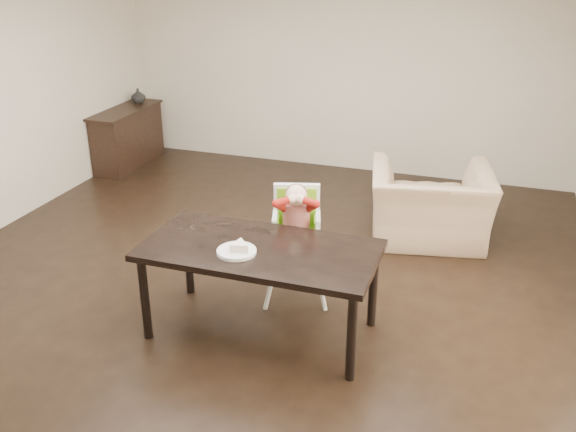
% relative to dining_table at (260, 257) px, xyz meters
% --- Properties ---
extents(ground, '(7.00, 7.00, 0.00)m').
position_rel_dining_table_xyz_m(ground, '(-0.39, 0.57, -0.67)').
color(ground, black).
rests_on(ground, ground).
extents(room_walls, '(6.02, 7.02, 2.71)m').
position_rel_dining_table_xyz_m(room_walls, '(-0.39, 0.57, 1.18)').
color(room_walls, beige).
rests_on(room_walls, ground).
extents(dining_table, '(1.80, 0.90, 0.75)m').
position_rel_dining_table_xyz_m(dining_table, '(0.00, 0.00, 0.00)').
color(dining_table, black).
rests_on(dining_table, ground).
extents(high_chair, '(0.54, 0.54, 1.04)m').
position_rel_dining_table_xyz_m(high_chair, '(0.08, 0.66, 0.07)').
color(high_chair, white).
rests_on(high_chair, ground).
extents(plate, '(0.35, 0.35, 0.09)m').
position_rel_dining_table_xyz_m(plate, '(-0.12, -0.14, 0.11)').
color(plate, white).
rests_on(plate, dining_table).
extents(armchair, '(1.33, 1.00, 1.04)m').
position_rel_dining_table_xyz_m(armchair, '(1.04, 2.13, -0.15)').
color(armchair, tan).
rests_on(armchair, ground).
extents(sideboard, '(0.44, 1.26, 0.79)m').
position_rel_dining_table_xyz_m(sideboard, '(-3.17, 3.22, -0.27)').
color(sideboard, black).
rests_on(sideboard, ground).
extents(vase, '(0.26, 0.26, 0.19)m').
position_rel_dining_table_xyz_m(vase, '(-3.17, 3.57, 0.22)').
color(vase, '#99999E').
rests_on(vase, sideboard).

